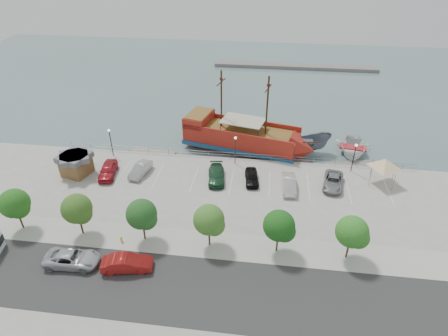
# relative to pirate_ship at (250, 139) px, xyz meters

# --- Properties ---
(ground) EXTENTS (160.00, 160.00, 0.00)m
(ground) POSITION_rel_pirate_ship_xyz_m (-1.75, -11.94, -2.15)
(ground) COLOR slate
(street) EXTENTS (100.00, 8.00, 0.04)m
(street) POSITION_rel_pirate_ship_xyz_m (-1.75, -27.94, -1.14)
(street) COLOR #303030
(street) RESTS_ON land_slab
(sidewalk) EXTENTS (100.00, 4.00, 0.05)m
(sidewalk) POSITION_rel_pirate_ship_xyz_m (-1.75, -21.94, -1.13)
(sidewalk) COLOR #AAA697
(sidewalk) RESTS_ON land_slab
(seawall_railing) EXTENTS (50.00, 0.06, 1.00)m
(seawall_railing) POSITION_rel_pirate_ship_xyz_m (-1.75, -4.14, -0.62)
(seawall_railing) COLOR gray
(seawall_railing) RESTS_ON land_slab
(far_shore) EXTENTS (40.00, 3.00, 0.80)m
(far_shore) POSITION_rel_pirate_ship_xyz_m (8.25, 43.06, -1.75)
(far_shore) COLOR slate
(far_shore) RESTS_ON ground
(pirate_ship) EXTENTS (20.70, 10.08, 12.82)m
(pirate_ship) POSITION_rel_pirate_ship_xyz_m (0.00, 0.00, 0.00)
(pirate_ship) COLOR #A22216
(pirate_ship) RESTS_ON ground
(patrol_boat) EXTENTS (8.05, 4.92, 2.92)m
(patrol_boat) POSITION_rel_pirate_ship_xyz_m (8.53, 0.38, -0.69)
(patrol_boat) COLOR slate
(patrol_boat) RESTS_ON ground
(speedboat) EXTENTS (6.52, 8.25, 1.54)m
(speedboat) POSITION_rel_pirate_ship_xyz_m (15.59, 1.31, -1.38)
(speedboat) COLOR silver
(speedboat) RESTS_ON ground
(dock_west) EXTENTS (6.79, 2.32, 0.38)m
(dock_west) POSITION_rel_pirate_ship_xyz_m (-14.55, -2.74, -1.96)
(dock_west) COLOR gray
(dock_west) RESTS_ON ground
(dock_mid) EXTENTS (7.85, 3.04, 0.44)m
(dock_mid) POSITION_rel_pirate_ship_xyz_m (5.03, -2.74, -1.93)
(dock_mid) COLOR gray
(dock_mid) RESTS_ON ground
(dock_east) EXTENTS (7.18, 3.75, 0.39)m
(dock_east) POSITION_rel_pirate_ship_xyz_m (14.70, -2.74, -1.95)
(dock_east) COLOR gray
(dock_east) RESTS_ON ground
(shed) EXTENTS (4.45, 4.45, 2.97)m
(shed) POSITION_rel_pirate_ship_xyz_m (-22.68, -10.74, 0.44)
(shed) COLOR brown
(shed) RESTS_ON land_slab
(canopy_tent) EXTENTS (5.61, 5.61, 3.80)m
(canopy_tent) POSITION_rel_pirate_ship_xyz_m (17.70, -7.68, 2.16)
(canopy_tent) COLOR slate
(canopy_tent) RESTS_ON land_slab
(street_van) EXTENTS (5.53, 2.76, 1.50)m
(street_van) POSITION_rel_pirate_ship_xyz_m (-15.71, -26.36, -0.39)
(street_van) COLOR #B3B7BB
(street_van) RESTS_ON street
(street_sedan) EXTENTS (5.12, 2.57, 1.61)m
(street_sedan) POSITION_rel_pirate_ship_xyz_m (-10.12, -26.30, -0.34)
(street_sedan) COLOR #A31A18
(street_sedan) RESTS_ON street
(fire_hydrant) EXTENTS (0.24, 0.24, 0.69)m
(fire_hydrant) POSITION_rel_pirate_ship_xyz_m (-12.06, -22.74, -0.77)
(fire_hydrant) COLOR gold
(fire_hydrant) RESTS_ON sidewalk
(lamp_post_left) EXTENTS (0.36, 0.36, 4.28)m
(lamp_post_left) POSITION_rel_pirate_ship_xyz_m (-19.75, -5.44, 1.79)
(lamp_post_left) COLOR black
(lamp_post_left) RESTS_ON land_slab
(lamp_post_mid) EXTENTS (0.36, 0.36, 4.28)m
(lamp_post_mid) POSITION_rel_pirate_ship_xyz_m (-1.75, -5.44, 1.79)
(lamp_post_mid) COLOR black
(lamp_post_mid) RESTS_ON land_slab
(lamp_post_right) EXTENTS (0.36, 0.36, 4.28)m
(lamp_post_right) POSITION_rel_pirate_ship_xyz_m (14.25, -5.44, 1.79)
(lamp_post_right) COLOR black
(lamp_post_right) RESTS_ON land_slab
(tree_a) EXTENTS (3.30, 3.20, 5.00)m
(tree_a) POSITION_rel_pirate_ship_xyz_m (-23.60, -22.01, 2.15)
(tree_a) COLOR #473321
(tree_a) RESTS_ON sidewalk
(tree_b) EXTENTS (3.30, 3.20, 5.00)m
(tree_b) POSITION_rel_pirate_ship_xyz_m (-16.60, -22.01, 2.15)
(tree_b) COLOR #473321
(tree_b) RESTS_ON sidewalk
(tree_c) EXTENTS (3.30, 3.20, 5.00)m
(tree_c) POSITION_rel_pirate_ship_xyz_m (-9.60, -22.01, 2.15)
(tree_c) COLOR #473321
(tree_c) RESTS_ON sidewalk
(tree_d) EXTENTS (3.30, 3.20, 5.00)m
(tree_d) POSITION_rel_pirate_ship_xyz_m (-2.60, -22.01, 2.15)
(tree_d) COLOR #473321
(tree_d) RESTS_ON sidewalk
(tree_e) EXTENTS (3.30, 3.20, 5.00)m
(tree_e) POSITION_rel_pirate_ship_xyz_m (4.40, -22.01, 2.15)
(tree_e) COLOR #473321
(tree_e) RESTS_ON sidewalk
(tree_f) EXTENTS (3.30, 3.20, 5.00)m
(tree_f) POSITION_rel_pirate_ship_xyz_m (11.40, -22.01, 2.15)
(tree_f) COLOR #473321
(tree_f) RESTS_ON sidewalk
(parked_car_a) EXTENTS (2.77, 5.17, 1.67)m
(parked_car_a) POSITION_rel_pirate_ship_xyz_m (-18.36, -10.64, -0.31)
(parked_car_a) COLOR #AD1D26
(parked_car_a) RESTS_ON land_slab
(parked_car_b) EXTENTS (2.35, 4.64, 1.46)m
(parked_car_b) POSITION_rel_pirate_ship_xyz_m (-14.14, -9.77, -0.42)
(parked_car_b) COLOR #A5A6A7
(parked_car_b) RESTS_ON land_slab
(parked_car_d) EXTENTS (2.79, 5.37, 1.49)m
(parked_car_d) POSITION_rel_pirate_ship_xyz_m (-3.78, -9.84, -0.40)
(parked_car_d) COLOR #1E4A2C
(parked_car_d) RESTS_ON land_slab
(parked_car_e) EXTENTS (2.21, 4.40, 1.44)m
(parked_car_e) POSITION_rel_pirate_ship_xyz_m (0.88, -9.66, -0.43)
(parked_car_e) COLOR black
(parked_car_e) RESTS_ON land_slab
(parked_car_f) EXTENTS (1.85, 4.80, 1.56)m
(parked_car_f) POSITION_rel_pirate_ship_xyz_m (5.66, -10.72, -0.37)
(parked_car_f) COLOR silver
(parked_car_f) RESTS_ON land_slab
(parked_car_g) EXTENTS (3.26, 5.47, 1.42)m
(parked_car_g) POSITION_rel_pirate_ship_xyz_m (11.33, -9.34, -0.43)
(parked_car_g) COLOR gray
(parked_car_g) RESTS_ON land_slab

